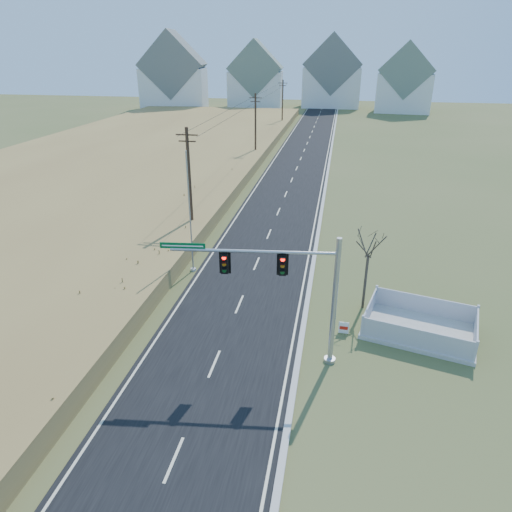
{
  "coord_description": "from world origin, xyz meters",
  "views": [
    {
      "loc": [
        5.44,
        -20.04,
        14.6
      ],
      "look_at": [
        1.03,
        4.11,
        3.4
      ],
      "focal_mm": 32.0,
      "sensor_mm": 36.0,
      "label": 1
    }
  ],
  "objects": [
    {
      "name": "open_sign",
      "position": [
        6.41,
        2.0,
        0.38
      ],
      "size": [
        0.57,
        0.09,
        0.71
      ],
      "rotation": [
        0.0,
        0.0,
        -0.05
      ],
      "color": "white",
      "rests_on": "ground"
    },
    {
      "name": "reed_marsh",
      "position": [
        -24.0,
        40.0,
        0.65
      ],
      "size": [
        38.0,
        110.0,
        1.3
      ],
      "primitive_type": "cube",
      "color": "olive",
      "rests_on": "ground"
    },
    {
      "name": "utility_pole_mid",
      "position": [
        -6.5,
        45.0,
        4.68
      ],
      "size": [
        1.8,
        0.26,
        9.0
      ],
      "color": "#422D1E",
      "rests_on": "ground"
    },
    {
      "name": "road",
      "position": [
        0.0,
        50.0,
        0.03
      ],
      "size": [
        8.0,
        180.0,
        0.06
      ],
      "primitive_type": "cube",
      "color": "black",
      "rests_on": "ground"
    },
    {
      "name": "traffic_signal_mast",
      "position": [
        3.9,
        -0.88,
        4.23
      ],
      "size": [
        8.52,
        1.24,
        6.82
      ],
      "rotation": [
        0.0,
        0.0,
        0.11
      ],
      "color": "#9EA0A5",
      "rests_on": "ground"
    },
    {
      "name": "utility_pole_far",
      "position": [
        -6.5,
        75.0,
        4.68
      ],
      "size": [
        1.8,
        0.26,
        9.0
      ],
      "color": "#422D1E",
      "rests_on": "ground"
    },
    {
      "name": "condo_n",
      "position": [
        2.0,
        112.0,
        7.61
      ],
      "size": [
        15.27,
        10.2,
        18.54
      ],
      "color": "white",
      "rests_on": "ground"
    },
    {
      "name": "condo_nnw",
      "position": [
        -18.0,
        108.0,
        6.94
      ],
      "size": [
        14.93,
        11.17,
        17.03
      ],
      "rotation": [
        0.0,
        0.0,
        0.07
      ],
      "color": "white",
      "rests_on": "ground"
    },
    {
      "name": "flagpole",
      "position": [
        -4.3,
        8.15,
        3.44
      ],
      "size": [
        0.39,
        0.39,
        8.61
      ],
      "color": "#B7B5AD",
      "rests_on": "ground"
    },
    {
      "name": "condo_nw",
      "position": [
        -38.0,
        100.0,
        7.7
      ],
      "size": [
        17.69,
        13.38,
        19.05
      ],
      "rotation": [
        0.0,
        0.0,
        0.14
      ],
      "color": "white",
      "rests_on": "ground"
    },
    {
      "name": "utility_pole_near",
      "position": [
        -6.5,
        15.0,
        4.68
      ],
      "size": [
        1.8,
        0.26,
        9.0
      ],
      "color": "#422D1E",
      "rests_on": "ground"
    },
    {
      "name": "ground",
      "position": [
        0.0,
        0.0,
        0.0
      ],
      "size": [
        260.0,
        260.0,
        0.0
      ],
      "primitive_type": "plane",
      "color": "#495428",
      "rests_on": "ground"
    },
    {
      "name": "condo_ne",
      "position": [
        20.0,
        104.0,
        6.84
      ],
      "size": [
        14.12,
        10.51,
        16.52
      ],
      "rotation": [
        0.0,
        0.0,
        -0.1
      ],
      "color": "white",
      "rests_on": "ground"
    },
    {
      "name": "fence_enclosure",
      "position": [
        10.58,
        2.84,
        0.27
      ],
      "size": [
        6.78,
        5.41,
        1.36
      ],
      "rotation": [
        0.0,
        0.0,
        -0.25
      ],
      "color": "#B7B5AD",
      "rests_on": "ground"
    },
    {
      "name": "bare_tree",
      "position": [
        7.55,
        5.09,
        4.32
      ],
      "size": [
        2.02,
        2.02,
        5.36
      ],
      "color": "#4C3F33",
      "rests_on": "ground"
    },
    {
      "name": "curb",
      "position": [
        4.15,
        50.0,
        0.09
      ],
      "size": [
        0.3,
        180.0,
        0.18
      ],
      "primitive_type": "cube",
      "color": "#B2AFA8",
      "rests_on": "ground"
    }
  ]
}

